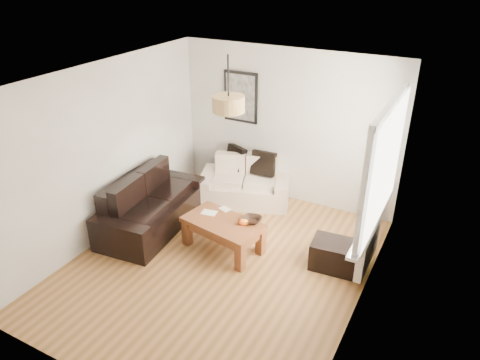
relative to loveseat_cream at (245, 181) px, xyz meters
The scene contains 21 objects.
floor 1.90m from the loveseat_cream, 73.29° to the right, with size 4.50×4.50×0.00m, color brown.
ceiling 2.90m from the loveseat_cream, 73.29° to the right, with size 3.80×4.50×0.00m, color white, non-canonical shape.
wall_back 1.17m from the loveseat_cream, 41.32° to the left, with size 3.80×0.04×2.60m, color silver, non-canonical shape.
wall_front 4.17m from the loveseat_cream, 82.44° to the right, with size 3.80×0.04×2.60m, color silver, non-canonical shape.
wall_left 2.43m from the loveseat_cream, 127.49° to the right, with size 0.04×4.50×2.60m, color silver, non-canonical shape.
wall_right 3.15m from the loveseat_cream, 36.17° to the right, with size 0.04×4.50×2.60m, color silver, non-canonical shape.
window_bay 2.86m from the loveseat_cream, 22.26° to the right, with size 0.14×1.90×1.60m, color white, non-canonical shape.
radiator 2.55m from the loveseat_cream, 22.60° to the right, with size 0.10×0.90×0.52m, color white.
poster 1.43m from the loveseat_cream, 125.64° to the left, with size 0.62×0.04×0.87m, color black, non-canonical shape.
pendant_shade 2.43m from the loveseat_cream, 70.14° to the right, with size 0.40×0.40×0.20m, color tan.
loveseat_cream is the anchor object (origin of this frame).
sofa_leather 1.68m from the loveseat_cream, 122.17° to the right, with size 1.90×0.92×0.82m, color black, non-canonical shape.
coffee_table 1.49m from the loveseat_cream, 74.63° to the right, with size 1.14×0.62×0.47m, color brown, non-canonical shape.
ottoman 2.27m from the loveseat_cream, 28.64° to the right, with size 0.69×0.45×0.40m, color black.
cushion_left 0.46m from the loveseat_cream, 146.34° to the left, with size 0.40×0.12×0.40m, color black.
cushion_right 0.45m from the loveseat_cream, 35.55° to the left, with size 0.41×0.13×0.41m, color black.
fruit_bowl 1.47m from the loveseat_cream, 58.44° to the right, with size 0.27×0.27×0.07m, color black.
orange_a 1.54m from the loveseat_cream, 62.52° to the right, with size 0.09×0.09×0.09m, color orange.
orange_b 1.53m from the loveseat_cream, 61.81° to the right, with size 0.06×0.06×0.06m, color #D55F12.
orange_c 1.54m from the loveseat_cream, 64.20° to the right, with size 0.09×0.09×0.09m, color #DB4512.
papers 1.32m from the loveseat_cream, 85.93° to the right, with size 0.22×0.15×0.01m, color white.
Camera 1 is at (2.65, -4.36, 3.89)m, focal length 33.82 mm.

